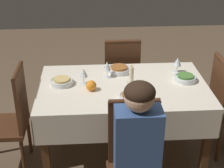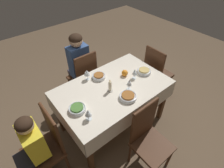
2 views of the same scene
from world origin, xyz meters
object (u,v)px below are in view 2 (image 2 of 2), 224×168
object	(u,v)px
chair_east	(48,144)
bowl_south	(99,76)
wine_glass_east	(88,113)
wine_glass_north	(129,83)
dining_table	(113,92)
chair_south	(84,76)
orange_fruit	(125,73)
chair_north	(148,137)
bowl_west	(144,71)
chair_west	(156,71)
wine_glass_south	(87,73)
bowl_north	(128,96)
bowl_east	(77,109)
person_child_yellow	(31,151)
wine_glass_west	(135,72)
person_adult_denim	(78,64)
candle_centerpiece	(110,87)

from	to	relation	value
chair_east	bowl_south	world-z (taller)	chair_east
wine_glass_east	wine_glass_north	size ratio (longest dim) A/B	0.93
dining_table	bowl_south	size ratio (longest dim) A/B	7.96
chair_south	orange_fruit	size ratio (longest dim) A/B	11.01
chair_north	bowl_west	world-z (taller)	chair_north
chair_west	wine_glass_south	distance (m)	1.22
chair_north	wine_glass_north	size ratio (longest dim) A/B	6.19
wine_glass_north	bowl_north	bearing A→B (deg)	42.37
chair_south	bowl_east	xyz separation A→B (m)	(0.53, 0.74, 0.28)
chair_east	orange_fruit	world-z (taller)	chair_east
orange_fruit	person_child_yellow	bearing A→B (deg)	5.07
chair_north	person_child_yellow	distance (m)	1.26
chair_north	person_child_yellow	size ratio (longest dim) A/B	0.93
wine_glass_south	wine_glass_west	size ratio (longest dim) A/B	1.04
chair_east	bowl_west	distance (m)	1.51
person_adult_denim	orange_fruit	size ratio (longest dim) A/B	13.66
wine_glass_north	chair_south	bearing A→B (deg)	-80.24
chair_north	bowl_north	xyz separation A→B (m)	(-0.06, -0.43, 0.28)
person_child_yellow	bowl_west	distance (m)	1.67
chair_west	person_adult_denim	distance (m)	1.28
chair_south	wine_glass_south	world-z (taller)	chair_south
chair_north	bowl_east	size ratio (longest dim) A/B	4.95
wine_glass_west	candle_centerpiece	xyz separation A→B (m)	(0.40, -0.01, -0.03)
chair_east	bowl_east	distance (m)	0.50
person_child_yellow	person_adult_denim	bearing A→B (deg)	128.89
chair_north	chair_south	bearing A→B (deg)	88.68
bowl_east	candle_centerpiece	xyz separation A→B (m)	(-0.48, -0.02, 0.04)
bowl_west	wine_glass_west	world-z (taller)	wine_glass_west
person_adult_denim	bowl_north	xyz separation A→B (m)	(-0.03, 1.11, 0.12)
chair_east	person_child_yellow	size ratio (longest dim) A/B	0.93
chair_south	chair_west	bearing A→B (deg)	146.67
chair_south	person_child_yellow	world-z (taller)	person_child_yellow
chair_west	person_child_yellow	bearing A→B (deg)	92.66
bowl_south	bowl_west	xyz separation A→B (m)	(-0.55, 0.31, -0.00)
chair_west	chair_south	bearing A→B (deg)	56.67
chair_south	bowl_north	xyz separation A→B (m)	(-0.03, 0.96, 0.28)
candle_centerpiece	bowl_east	bearing A→B (deg)	1.81
chair_west	bowl_south	world-z (taller)	chair_west
wine_glass_east	orange_fruit	bearing A→B (deg)	-158.99
bowl_west	candle_centerpiece	xyz separation A→B (m)	(0.59, -0.02, 0.04)
wine_glass_south	bowl_east	world-z (taller)	wine_glass_south
bowl_west	chair_east	bearing A→B (deg)	0.02
bowl_south	chair_east	bearing A→B (deg)	18.26
dining_table	chair_east	world-z (taller)	chair_east
person_child_yellow	bowl_south	world-z (taller)	person_child_yellow
wine_glass_north	orange_fruit	xyz separation A→B (m)	(-0.14, -0.23, -0.06)
person_adult_denim	wine_glass_east	size ratio (longest dim) A/B	8.27
wine_glass_south	wine_glass_north	bearing A→B (deg)	120.87
chair_east	wine_glass_south	size ratio (longest dim) A/B	6.30
chair_north	wine_glass_north	bearing A→B (deg)	71.46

